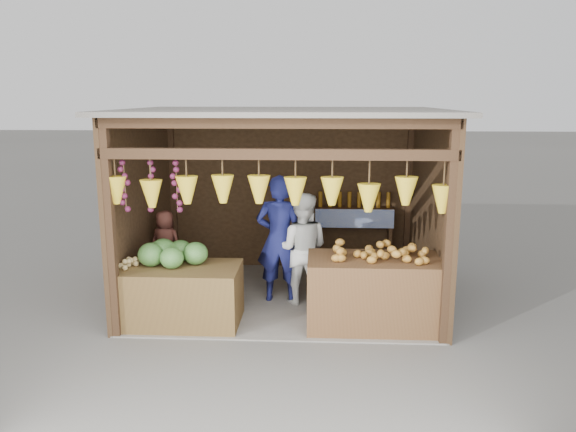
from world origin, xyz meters
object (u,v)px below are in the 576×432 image
(counter_left, at_px, (181,295))
(vendor_seated, at_px, (166,243))
(man_standing, at_px, (280,239))
(woman_standing, at_px, (302,249))
(counter_right, at_px, (374,293))

(counter_left, height_order, vendor_seated, vendor_seated)
(man_standing, height_order, woman_standing, man_standing)
(counter_left, bearing_deg, vendor_seated, 113.72)
(woman_standing, distance_m, vendor_seated, 1.97)
(counter_right, height_order, vendor_seated, vendor_seated)
(man_standing, distance_m, vendor_seated, 1.66)
(vendor_seated, bearing_deg, counter_left, 126.98)
(man_standing, bearing_deg, counter_right, 150.80)
(man_standing, height_order, vendor_seated, man_standing)
(counter_left, relative_size, vendor_seated, 1.53)
(counter_right, distance_m, vendor_seated, 3.06)
(vendor_seated, bearing_deg, counter_right, 173.61)
(counter_left, height_order, woman_standing, woman_standing)
(counter_left, distance_m, counter_right, 2.41)
(counter_right, height_order, man_standing, man_standing)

